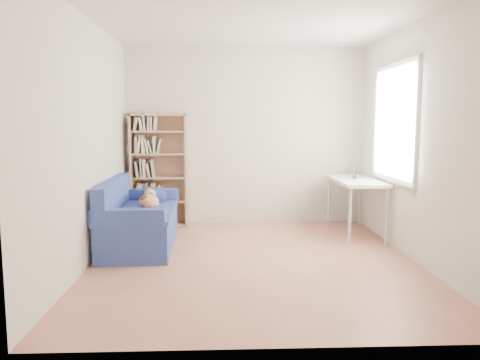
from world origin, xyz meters
The scene contains 6 objects.
ground centered at (0.00, 0.00, 0.00)m, with size 4.00×4.00×0.00m, color #AB674D.
room_shell centered at (0.10, 0.03, 1.64)m, with size 3.54×4.04×2.62m.
sofa centered at (-1.37, 0.70, 0.31)m, with size 0.84×1.68×0.82m.
bookshelf centered at (-1.25, 1.86, 0.75)m, with size 0.81×0.25×1.63m.
desk centered at (1.45, 1.18, 0.68)m, with size 0.56×1.22×0.75m.
pen_cup centered at (1.45, 1.25, 0.81)m, with size 0.08×0.08×0.16m.
Camera 1 is at (-0.35, -4.95, 1.50)m, focal length 35.00 mm.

